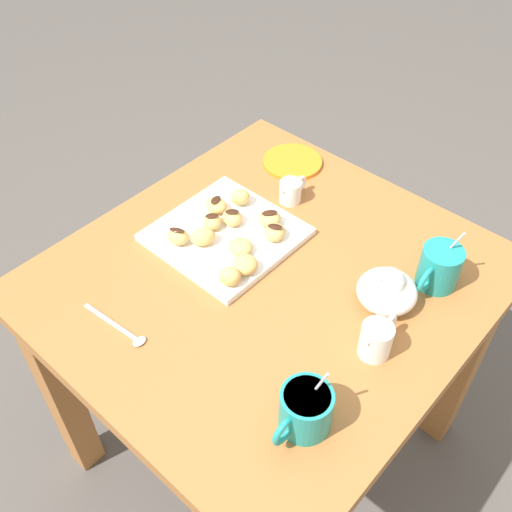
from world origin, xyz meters
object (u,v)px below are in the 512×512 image
beignet_1 (203,237)px  saucer_orange_left (292,162)px  cream_pitcher_white (377,338)px  beignet_4 (232,218)px  beignet_10 (178,237)px  beignet_3 (269,219)px  coffee_mug_teal_right (305,409)px  beignet_8 (230,276)px  beignet_0 (240,197)px  ice_cream_bowl (387,290)px  chocolate_sauce_pitcher (291,190)px  beignet_7 (216,205)px  coffee_mug_teal_left (439,266)px  dining_table (268,317)px  pastry_plate_square (226,235)px  beignet_2 (245,264)px  beignet_5 (212,222)px  beignet_9 (275,232)px  beignet_6 (241,246)px

beignet_1 → saucer_orange_left: bearing=-171.7°
cream_pitcher_white → beignet_4: size_ratio=2.02×
beignet_4 → beignet_10: beignet_10 is taller
beignet_1 → beignet_3: 0.16m
coffee_mug_teal_right → beignet_8: 0.33m
coffee_mug_teal_right → beignet_0: (-0.34, -0.46, -0.01)m
ice_cream_bowl → chocolate_sauce_pitcher: ice_cream_bowl is taller
coffee_mug_teal_right → beignet_7: 0.56m
coffee_mug_teal_right → beignet_0: 0.57m
coffee_mug_teal_left → beignet_3: size_ratio=2.67×
dining_table → beignet_4: size_ratio=16.92×
dining_table → coffee_mug_teal_right: bearing=51.0°
pastry_plate_square → beignet_3: beignet_3 is taller
ice_cream_bowl → beignet_8: size_ratio=2.58×
coffee_mug_teal_left → beignet_4: 0.46m
ice_cream_bowl → beignet_4: size_ratio=2.32×
cream_pitcher_white → beignet_1: (0.02, -0.43, -0.00)m
pastry_plate_square → beignet_4: 0.04m
dining_table → beignet_2: beignet_2 is taller
cream_pitcher_white → beignet_5: (-0.03, -0.46, -0.01)m
ice_cream_bowl → beignet_3: ice_cream_bowl is taller
beignet_1 → cream_pitcher_white: bearing=92.7°
ice_cream_bowl → beignet_0: (-0.02, -0.41, -0.00)m
cream_pitcher_white → beignet_4: 0.44m
dining_table → beignet_0: 0.28m
beignet_9 → beignet_10: bearing=-43.7°
dining_table → beignet_2: size_ratio=16.33×
coffee_mug_teal_left → beignet_7: size_ratio=2.58×
saucer_orange_left → beignet_5: bearing=5.7°
beignet_2 → beignet_6: bearing=-129.4°
cream_pitcher_white → ice_cream_bowl: (-0.11, -0.05, -0.00)m
ice_cream_bowl → beignet_6: ice_cream_bowl is taller
beignet_7 → beignet_10: bearing=5.9°
beignet_1 → beignet_2: size_ratio=1.01×
chocolate_sauce_pitcher → beignet_4: chocolate_sauce_pitcher is taller
beignet_0 → beignet_3: size_ratio=0.87×
coffee_mug_teal_left → coffee_mug_teal_right: coffee_mug_teal_left is taller
dining_table → beignet_0: bearing=-121.6°
beignet_5 → pastry_plate_square: bearing=103.3°
chocolate_sauce_pitcher → beignet_9: 0.15m
beignet_6 → cream_pitcher_white: bearing=87.1°
beignet_2 → beignet_3: bearing=-158.0°
beignet_9 → beignet_10: size_ratio=1.06×
beignet_6 → saucer_orange_left: bearing=-158.3°
beignet_1 → pastry_plate_square: bearing=168.8°
dining_table → ice_cream_bowl: ice_cream_bowl is taller
chocolate_sauce_pitcher → saucer_orange_left: 0.15m
coffee_mug_teal_left → beignet_9: size_ratio=2.66×
beignet_8 → chocolate_sauce_pitcher: bearing=-163.6°
cream_pitcher_white → saucer_orange_left: cream_pitcher_white is taller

